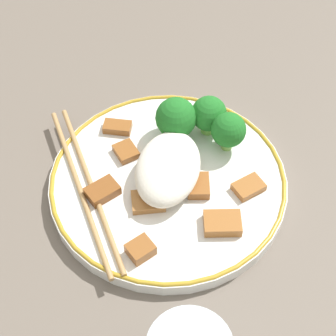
# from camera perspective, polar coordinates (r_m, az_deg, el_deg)

# --- Properties ---
(ground_plane) EXTENTS (3.00, 3.00, 0.00)m
(ground_plane) POSITION_cam_1_polar(r_m,az_deg,el_deg) (0.64, 0.00, -2.00)
(ground_plane) COLOR #665B51
(plate) EXTENTS (0.27, 0.27, 0.02)m
(plate) POSITION_cam_1_polar(r_m,az_deg,el_deg) (0.64, 0.00, -1.46)
(plate) COLOR white
(plate) RESTS_ON ground_plane
(rice_mound) EXTENTS (0.11, 0.07, 0.04)m
(rice_mound) POSITION_cam_1_polar(r_m,az_deg,el_deg) (0.61, -0.18, -0.16)
(rice_mound) COLOR white
(rice_mound) RESTS_ON plate
(broccoli_back_left) EXTENTS (0.04, 0.04, 0.05)m
(broccoli_back_left) POSITION_cam_1_polar(r_m,az_deg,el_deg) (0.64, 6.16, 3.82)
(broccoli_back_left) COLOR #72AD4C
(broccoli_back_left) RESTS_ON plate
(broccoli_back_center) EXTENTS (0.04, 0.04, 0.05)m
(broccoli_back_center) POSITION_cam_1_polar(r_m,az_deg,el_deg) (0.66, 4.16, 5.47)
(broccoli_back_center) COLOR #72AD4C
(broccoli_back_center) RESTS_ON plate
(broccoli_back_right) EXTENTS (0.05, 0.05, 0.05)m
(broccoli_back_right) POSITION_cam_1_polar(r_m,az_deg,el_deg) (0.65, 0.82, 5.10)
(broccoli_back_right) COLOR #72AD4C
(broccoli_back_right) RESTS_ON plate
(meat_near_front) EXTENTS (0.02, 0.03, 0.01)m
(meat_near_front) POSITION_cam_1_polar(r_m,az_deg,el_deg) (0.68, -5.16, 4.16)
(meat_near_front) COLOR brown
(meat_near_front) RESTS_ON plate
(meat_near_left) EXTENTS (0.04, 0.04, 0.01)m
(meat_near_left) POSITION_cam_1_polar(r_m,az_deg,el_deg) (0.62, 8.19, -1.92)
(meat_near_left) COLOR #995B28
(meat_near_left) RESTS_ON plate
(meat_near_right) EXTENTS (0.03, 0.03, 0.01)m
(meat_near_right) POSITION_cam_1_polar(r_m,az_deg,el_deg) (0.57, -2.81, -8.27)
(meat_near_right) COLOR brown
(meat_near_right) RESTS_ON plate
(meat_near_back) EXTENTS (0.04, 0.04, 0.01)m
(meat_near_back) POSITION_cam_1_polar(r_m,az_deg,el_deg) (0.62, -6.69, -2.35)
(meat_near_back) COLOR brown
(meat_near_back) RESTS_ON plate
(meat_on_rice_edge) EXTENTS (0.04, 0.04, 0.01)m
(meat_on_rice_edge) POSITION_cam_1_polar(r_m,az_deg,el_deg) (0.59, 5.54, -5.60)
(meat_on_rice_edge) COLOR #995B28
(meat_on_rice_edge) RESTS_ON plate
(meat_mid_left) EXTENTS (0.04, 0.03, 0.01)m
(meat_mid_left) POSITION_cam_1_polar(r_m,az_deg,el_deg) (0.62, 3.11, -1.80)
(meat_mid_left) COLOR brown
(meat_mid_left) RESTS_ON plate
(meat_mid_right) EXTENTS (0.04, 0.04, 0.01)m
(meat_mid_right) POSITION_cam_1_polar(r_m,az_deg,el_deg) (0.61, -2.03, -3.38)
(meat_mid_right) COLOR #9E6633
(meat_mid_right) RESTS_ON plate
(meat_far_scatter) EXTENTS (0.04, 0.04, 0.01)m
(meat_far_scatter) POSITION_cam_1_polar(r_m,az_deg,el_deg) (0.65, -4.29, 1.69)
(meat_far_scatter) COLOR brown
(meat_far_scatter) RESTS_ON plate
(chopsticks) EXTENTS (0.21, 0.15, 0.01)m
(chopsticks) POSITION_cam_1_polar(r_m,az_deg,el_deg) (0.63, -8.41, -1.84)
(chopsticks) COLOR #AD8451
(chopsticks) RESTS_ON plate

